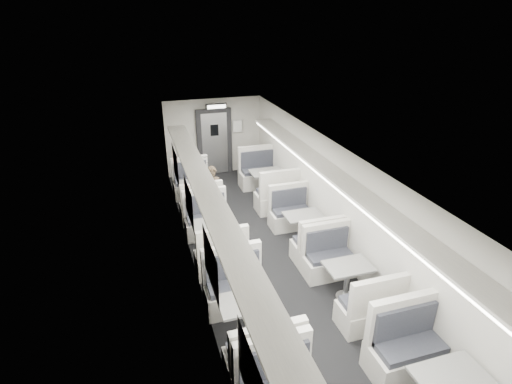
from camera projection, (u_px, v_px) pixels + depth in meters
room at (280, 227)px, 7.32m from camera, size 3.24×12.24×2.64m
booth_left_a at (196, 195)px, 10.58m from camera, size 1.03×2.08×1.11m
booth_left_b at (214, 237)px, 8.60m from camera, size 1.02×2.07×1.11m
booth_left_c at (248, 320)px, 6.29m from camera, size 1.07×2.16×1.16m
booth_right_a at (267, 184)px, 11.13m from camera, size 1.11×2.25×1.20m
booth_right_b at (302, 228)px, 8.99m from camera, size 0.99×2.01×1.07m
booth_right_c at (347, 281)px, 7.22m from camera, size 0.99×2.02×1.08m
passenger at (213, 194)px, 9.84m from camera, size 0.60×0.48×1.41m
window_a at (176, 165)px, 9.81m from camera, size 0.02×1.18×0.84m
window_b at (189, 203)px, 7.90m from camera, size 0.02×1.18×0.84m
window_c at (211, 265)px, 5.99m from camera, size 0.02×1.18×0.84m
window_d at (253, 384)px, 4.08m from camera, size 0.02×1.18×0.84m
luggage_rack_left at (216, 209)px, 6.43m from camera, size 0.46×10.40×0.09m
luggage_rack_right at (353, 190)px, 7.10m from camera, size 0.46×10.40×0.09m
vestibule_door at (215, 142)px, 12.54m from camera, size 1.10×0.13×2.10m
exit_sign at (216, 106)px, 11.60m from camera, size 0.62×0.12×0.16m
wall_notice at (237, 126)px, 12.54m from camera, size 0.32×0.02×0.40m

